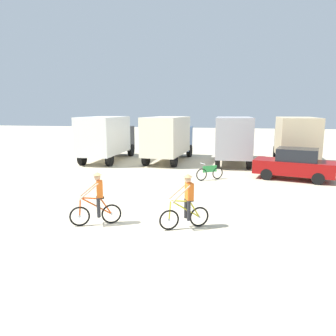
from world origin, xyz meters
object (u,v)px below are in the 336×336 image
object	(u,v)px
box_truck_cream_rv	(169,137)
box_truck_grey_hauler	(233,138)
sedan_parked	(295,164)
box_truck_white_box	(107,136)
cyclist_cowboy_hat	(186,203)
cyclist_orange_shirt	(97,201)
box_truck_tan_camper	(295,138)
bicycle_spare	(210,173)

from	to	relation	value
box_truck_cream_rv	box_truck_grey_hauler	xyz separation A→B (m)	(4.74, 0.19, 0.00)
sedan_parked	box_truck_grey_hauler	bearing A→B (deg)	124.43
box_truck_white_box	cyclist_cowboy_hat	distance (m)	15.23
box_truck_white_box	cyclist_orange_shirt	xyz separation A→B (m)	(5.15, -13.15, -1.03)
box_truck_tan_camper	cyclist_orange_shirt	distance (m)	16.64
box_truck_grey_hauler	box_truck_cream_rv	bearing A→B (deg)	-177.71
cyclist_cowboy_hat	bicycle_spare	bearing A→B (deg)	89.05
sedan_parked	bicycle_spare	world-z (taller)	sedan_parked
box_truck_tan_camper	sedan_parked	size ratio (longest dim) A/B	1.51
sedan_parked	bicycle_spare	xyz separation A→B (m)	(-4.60, -1.06, -0.48)
box_truck_cream_rv	cyclist_cowboy_hat	world-z (taller)	box_truck_cream_rv
box_truck_tan_camper	box_truck_white_box	bearing A→B (deg)	-175.39
sedan_parked	cyclist_cowboy_hat	bearing A→B (deg)	-118.65
cyclist_orange_shirt	sedan_parked	bearing A→B (deg)	49.31
cyclist_orange_shirt	bicycle_spare	distance (m)	8.50
box_truck_white_box	box_truck_cream_rv	distance (m)	4.71
cyclist_cowboy_hat	box_truck_grey_hauler	bearing A→B (deg)	84.72
box_truck_cream_rv	cyclist_orange_shirt	distance (m)	13.87
box_truck_cream_rv	cyclist_orange_shirt	xyz separation A→B (m)	(0.49, -13.82, -1.03)
box_truck_grey_hauler	bicycle_spare	distance (m)	6.38
box_truck_tan_camper	cyclist_cowboy_hat	distance (m)	15.03
sedan_parked	cyclist_orange_shirt	size ratio (longest dim) A/B	2.47
cyclist_cowboy_hat	sedan_parked	bearing A→B (deg)	61.35
box_truck_grey_hauler	cyclist_orange_shirt	distance (m)	14.67
box_truck_tan_camper	cyclist_orange_shirt	world-z (taller)	box_truck_tan_camper
box_truck_cream_rv	cyclist_orange_shirt	size ratio (longest dim) A/B	3.78
box_truck_grey_hauler	bicycle_spare	xyz separation A→B (m)	(-1.14, -6.11, -1.48)
sedan_parked	cyclist_orange_shirt	xyz separation A→B (m)	(-7.71, -8.96, -0.04)
box_truck_cream_rv	box_truck_tan_camper	size ratio (longest dim) A/B	1.01
bicycle_spare	box_truck_tan_camper	bearing A→B (deg)	49.56
box_truck_white_box	box_truck_cream_rv	bearing A→B (deg)	8.16
box_truck_tan_camper	bicycle_spare	size ratio (longest dim) A/B	4.83
box_truck_grey_hauler	cyclist_cowboy_hat	size ratio (longest dim) A/B	3.76
box_truck_grey_hauler	cyclist_orange_shirt	bearing A→B (deg)	-106.87
box_truck_white_box	box_truck_grey_hauler	xyz separation A→B (m)	(9.40, 0.86, 0.00)
box_truck_white_box	bicycle_spare	size ratio (longest dim) A/B	4.82
box_truck_grey_hauler	cyclist_cowboy_hat	world-z (taller)	box_truck_grey_hauler
box_truck_tan_camper	cyclist_cowboy_hat	bearing A→B (deg)	-111.67
box_truck_cream_rv	bicycle_spare	xyz separation A→B (m)	(3.60, -5.92, -1.48)
box_truck_white_box	box_truck_tan_camper	distance (m)	13.72
bicycle_spare	cyclist_cowboy_hat	bearing A→B (deg)	-90.95
box_truck_white_box	cyclist_cowboy_hat	xyz separation A→B (m)	(8.13, -12.84, -1.03)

